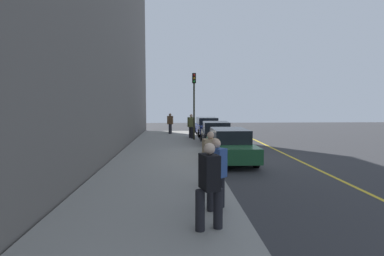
{
  "coord_description": "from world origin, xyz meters",
  "views": [
    {
      "loc": [
        14.45,
        -2.59,
        2.73
      ],
      "look_at": [
        0.4,
        -1.9,
        1.59
      ],
      "focal_mm": 28.61,
      "sensor_mm": 36.0,
      "label": 1
    }
  ],
  "objects_px": {
    "pedestrian_black_coat": "(209,184)",
    "pedestrian_blue_coat": "(216,172)",
    "rolling_suitcase": "(192,134)",
    "pedestrian_olive_coat": "(191,125)",
    "traffic_light_pole": "(194,95)",
    "parked_car_navy": "(207,126)",
    "pedestrian_brown_coat": "(170,123)",
    "pedestrian_tan_coat": "(210,157)",
    "parked_car_green": "(230,145)",
    "parked_car_black": "(216,134)"
  },
  "relations": [
    {
      "from": "parked_car_green",
      "to": "traffic_light_pole",
      "type": "relative_size",
      "value": 1.02
    },
    {
      "from": "pedestrian_brown_coat",
      "to": "rolling_suitcase",
      "type": "height_order",
      "value": "pedestrian_brown_coat"
    },
    {
      "from": "pedestrian_brown_coat",
      "to": "traffic_light_pole",
      "type": "relative_size",
      "value": 0.37
    },
    {
      "from": "parked_car_navy",
      "to": "pedestrian_tan_coat",
      "type": "bearing_deg",
      "value": -5.28
    },
    {
      "from": "rolling_suitcase",
      "to": "pedestrian_black_coat",
      "type": "bearing_deg",
      "value": -1.58
    },
    {
      "from": "parked_car_navy",
      "to": "pedestrian_tan_coat",
      "type": "relative_size",
      "value": 2.67
    },
    {
      "from": "parked_car_black",
      "to": "parked_car_navy",
      "type": "bearing_deg",
      "value": 179.83
    },
    {
      "from": "parked_car_black",
      "to": "rolling_suitcase",
      "type": "relative_size",
      "value": 4.72
    },
    {
      "from": "parked_car_black",
      "to": "pedestrian_brown_coat",
      "type": "xyz_separation_m",
      "value": [
        -6.12,
        -3.13,
        0.31
      ]
    },
    {
      "from": "pedestrian_tan_coat",
      "to": "rolling_suitcase",
      "type": "height_order",
      "value": "pedestrian_tan_coat"
    },
    {
      "from": "pedestrian_tan_coat",
      "to": "parked_car_black",
      "type": "bearing_deg",
      "value": 171.72
    },
    {
      "from": "pedestrian_brown_coat",
      "to": "pedestrian_black_coat",
      "type": "bearing_deg",
      "value": 3.56
    },
    {
      "from": "parked_car_green",
      "to": "traffic_light_pole",
      "type": "xyz_separation_m",
      "value": [
        -7.35,
        -1.3,
        2.53
      ]
    },
    {
      "from": "pedestrian_tan_coat",
      "to": "parked_car_navy",
      "type": "bearing_deg",
      "value": 174.72
    },
    {
      "from": "parked_car_green",
      "to": "rolling_suitcase",
      "type": "distance_m",
      "value": 8.8
    },
    {
      "from": "pedestrian_tan_coat",
      "to": "pedestrian_blue_coat",
      "type": "height_order",
      "value": "pedestrian_blue_coat"
    },
    {
      "from": "parked_car_navy",
      "to": "parked_car_black",
      "type": "xyz_separation_m",
      "value": [
        6.2,
        -0.02,
        -0.0
      ]
    },
    {
      "from": "parked_car_black",
      "to": "pedestrian_blue_coat",
      "type": "bearing_deg",
      "value": -7.34
    },
    {
      "from": "pedestrian_brown_coat",
      "to": "pedestrian_blue_coat",
      "type": "distance_m",
      "value": 18.64
    },
    {
      "from": "pedestrian_tan_coat",
      "to": "pedestrian_brown_coat",
      "type": "xyz_separation_m",
      "value": [
        -16.53,
        -1.62,
        0.01
      ]
    },
    {
      "from": "parked_car_navy",
      "to": "pedestrian_blue_coat",
      "type": "xyz_separation_m",
      "value": [
        18.66,
        -1.62,
        0.31
      ]
    },
    {
      "from": "traffic_light_pole",
      "to": "parked_car_black",
      "type": "bearing_deg",
      "value": 36.23
    },
    {
      "from": "parked_car_navy",
      "to": "traffic_light_pole",
      "type": "relative_size",
      "value": 0.97
    },
    {
      "from": "rolling_suitcase",
      "to": "pedestrian_blue_coat",
      "type": "bearing_deg",
      "value": -0.63
    },
    {
      "from": "parked_car_green",
      "to": "pedestrian_black_coat",
      "type": "height_order",
      "value": "pedestrian_black_coat"
    },
    {
      "from": "parked_car_navy",
      "to": "parked_car_black",
      "type": "bearing_deg",
      "value": -0.17
    },
    {
      "from": "pedestrian_olive_coat",
      "to": "traffic_light_pole",
      "type": "bearing_deg",
      "value": 10.66
    },
    {
      "from": "parked_car_navy",
      "to": "pedestrian_tan_coat",
      "type": "distance_m",
      "value": 16.68
    },
    {
      "from": "pedestrian_olive_coat",
      "to": "pedestrian_tan_coat",
      "type": "bearing_deg",
      "value": -0.04
    },
    {
      "from": "parked_car_green",
      "to": "pedestrian_tan_coat",
      "type": "bearing_deg",
      "value": -16.7
    },
    {
      "from": "pedestrian_brown_coat",
      "to": "pedestrian_blue_coat",
      "type": "bearing_deg",
      "value": 4.69
    },
    {
      "from": "pedestrian_black_coat",
      "to": "pedestrian_blue_coat",
      "type": "bearing_deg",
      "value": 166.45
    },
    {
      "from": "pedestrian_olive_coat",
      "to": "pedestrian_tan_coat",
      "type": "distance_m",
      "value": 13.09
    },
    {
      "from": "parked_car_navy",
      "to": "traffic_light_pole",
      "type": "bearing_deg",
      "value": -17.37
    },
    {
      "from": "pedestrian_olive_coat",
      "to": "traffic_light_pole",
      "type": "height_order",
      "value": "traffic_light_pole"
    },
    {
      "from": "rolling_suitcase",
      "to": "pedestrian_olive_coat",
      "type": "bearing_deg",
      "value": -8.47
    },
    {
      "from": "pedestrian_blue_coat",
      "to": "pedestrian_olive_coat",
      "type": "bearing_deg",
      "value": 179.62
    },
    {
      "from": "parked_car_navy",
      "to": "parked_car_black",
      "type": "distance_m",
      "value": 6.2
    },
    {
      "from": "parked_car_navy",
      "to": "pedestrian_olive_coat",
      "type": "xyz_separation_m",
      "value": [
        3.52,
        -1.52,
        0.34
      ]
    },
    {
      "from": "pedestrian_olive_coat",
      "to": "pedestrian_blue_coat",
      "type": "height_order",
      "value": "pedestrian_olive_coat"
    },
    {
      "from": "pedestrian_brown_coat",
      "to": "rolling_suitcase",
      "type": "relative_size",
      "value": 1.94
    },
    {
      "from": "parked_car_green",
      "to": "pedestrian_brown_coat",
      "type": "bearing_deg",
      "value": -165.14
    },
    {
      "from": "parked_car_green",
      "to": "rolling_suitcase",
      "type": "bearing_deg",
      "value": -170.93
    },
    {
      "from": "pedestrian_black_coat",
      "to": "traffic_light_pole",
      "type": "height_order",
      "value": "traffic_light_pole"
    },
    {
      "from": "pedestrian_blue_coat",
      "to": "traffic_light_pole",
      "type": "bearing_deg",
      "value": 178.96
    },
    {
      "from": "pedestrian_brown_coat",
      "to": "pedestrian_tan_coat",
      "type": "bearing_deg",
      "value": 5.58
    },
    {
      "from": "pedestrian_olive_coat",
      "to": "pedestrian_tan_coat",
      "type": "relative_size",
      "value": 1.04
    },
    {
      "from": "pedestrian_brown_coat",
      "to": "pedestrian_black_coat",
      "type": "relative_size",
      "value": 0.97
    },
    {
      "from": "pedestrian_blue_coat",
      "to": "traffic_light_pole",
      "type": "relative_size",
      "value": 0.37
    },
    {
      "from": "parked_car_black",
      "to": "traffic_light_pole",
      "type": "distance_m",
      "value": 3.41
    }
  ]
}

